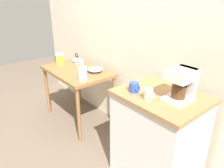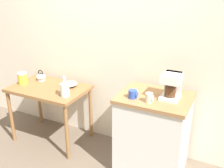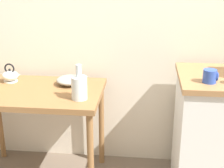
% 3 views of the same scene
% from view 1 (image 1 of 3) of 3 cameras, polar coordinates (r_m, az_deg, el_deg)
% --- Properties ---
extents(ground_plane, '(8.00, 8.00, 0.00)m').
position_cam_1_polar(ground_plane, '(2.72, -0.73, -14.81)').
color(ground_plane, '#6B5B4C').
extents(back_wall, '(4.40, 0.10, 2.80)m').
position_cam_1_polar(back_wall, '(2.37, 8.79, 16.29)').
color(back_wall, beige).
rests_on(back_wall, ground_plane).
extents(wooden_table, '(0.95, 0.62, 0.75)m').
position_cam_1_polar(wooden_table, '(2.87, -9.22, 2.10)').
color(wooden_table, olive).
rests_on(wooden_table, ground_plane).
extents(kitchen_counter, '(0.73, 0.59, 0.89)m').
position_cam_1_polar(kitchen_counter, '(2.06, 12.07, -13.95)').
color(kitchen_counter, white).
rests_on(kitchen_counter, ground_plane).
extents(bowl_stoneware, '(0.20, 0.20, 0.06)m').
position_cam_1_polar(bowl_stoneware, '(2.72, -4.55, 3.94)').
color(bowl_stoneware, '#9E998C').
rests_on(bowl_stoneware, wooden_table).
extents(teakettle, '(0.15, 0.12, 0.14)m').
position_cam_1_polar(teakettle, '(3.10, -9.34, 6.35)').
color(teakettle, white).
rests_on(teakettle, wooden_table).
extents(glass_carafe_vase, '(0.11, 0.11, 0.24)m').
position_cam_1_polar(glass_carafe_vase, '(2.47, -7.93, 2.98)').
color(glass_carafe_vase, silver).
rests_on(glass_carafe_vase, wooden_table).
extents(canister_enamel, '(0.12, 0.12, 0.15)m').
position_cam_1_polar(canister_enamel, '(3.11, -13.82, 6.56)').
color(canister_enamel, gold).
rests_on(canister_enamel, wooden_table).
extents(coffee_maker, '(0.18, 0.22, 0.26)m').
position_cam_1_polar(coffee_maker, '(1.72, 18.20, 0.18)').
color(coffee_maker, white).
rests_on(coffee_maker, kitchen_counter).
extents(mug_small_cream, '(0.08, 0.07, 0.09)m').
position_cam_1_polar(mug_small_cream, '(1.70, 9.77, -2.77)').
color(mug_small_cream, beige).
rests_on(mug_small_cream, kitchen_counter).
extents(mug_blue, '(0.09, 0.08, 0.08)m').
position_cam_1_polar(mug_blue, '(1.82, 5.97, -0.86)').
color(mug_blue, '#2D4CAD').
rests_on(mug_blue, kitchen_counter).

